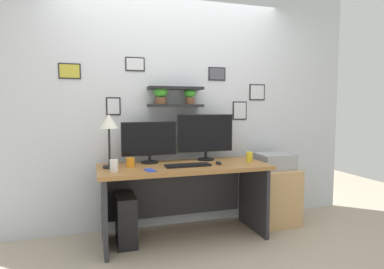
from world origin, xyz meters
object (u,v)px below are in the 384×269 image
Objects in this scene: desk at (182,184)px; computer_mouse at (219,163)px; keyboard at (188,165)px; drawer_cabinet at (274,195)px; desk_lamp at (109,125)px; printer at (275,161)px; cell_phone at (150,170)px; computer_tower_left at (126,219)px; water_cup at (114,166)px; coffee_mug at (130,162)px; pen_cup at (249,157)px; monitor_right at (206,135)px; monitor_left at (149,141)px.

desk is 0.43m from computer_mouse.
keyboard is 0.70× the size of drawer_cabinet.
printer is at bearing 2.21° from desk_lamp.
desk is at bearing 21.83° from cell_phone.
computer_tower_left is at bearing -177.24° from printer.
drawer_cabinet is at bearing 8.74° from water_cup.
desk is 3.49× the size of computer_tower_left.
pen_cup is at bearing -2.54° from coffee_mug.
monitor_right is at bearing 173.56° from drawer_cabinet.
computer_mouse is at bearing -7.86° from computer_tower_left.
water_cup reaches higher than desk.
monitor_left is 5.68× the size of pen_cup.
monitor_right reaches higher than pen_cup.
computer_tower_left is at bearing -177.24° from drawer_cabinet.
monitor_left is 1.57m from drawer_cabinet.
keyboard is at bearing -11.46° from desk_lamp.
computer_mouse is at bearing -2.87° from cell_phone.
cell_phone reaches higher than drawer_cabinet.
printer is at bearing -0.00° from cell_phone.
desk_lamp is 0.81× the size of drawer_cabinet.
monitor_right is 0.50m from keyboard.
cell_phone is at bearing -99.51° from monitor_left.
pen_cup is at bearing 5.75° from water_cup.
coffee_mug is (-0.53, 0.14, 0.04)m from keyboard.
desk_lamp is 5.09× the size of pen_cup.
computer_tower_left is (-1.68, -0.08, -0.07)m from drawer_cabinet.
computer_tower_left is (-0.91, 0.13, -0.53)m from computer_mouse.
cell_phone is 0.29× the size of computer_tower_left.
computer_mouse is at bearing -21.83° from desk.
cell_phone is at bearing -145.72° from desk.
printer is (1.63, 0.08, -0.09)m from coffee_mug.
monitor_left is at bearing 152.14° from desk.
desk is at bearing 95.16° from keyboard.
monitor_right reaches higher than computer_mouse.
desk_lamp is at bearing 177.32° from coffee_mug.
monitor_left reaches higher than drawer_cabinet.
desk_lamp is at bearing 130.22° from cell_phone.
desk is at bearing 158.17° from computer_mouse.
monitor_left is at bearing 155.24° from computer_mouse.
printer is at bearing 11.23° from keyboard.
desk_lamp is 0.58m from cell_phone.
pen_cup reaches higher than keyboard.
drawer_cabinet is 1.69m from computer_tower_left.
monitor_left is (-0.31, 0.16, 0.43)m from desk.
coffee_mug is at bearing 171.55° from computer_mouse.
drawer_cabinet is at bearing 19.02° from pen_cup.
monitor_left is 1.07m from pen_cup.
pen_cup is 1.42m from water_cup.
computer_mouse reaches higher than computer_tower_left.
desk is 1.14m from drawer_cabinet.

